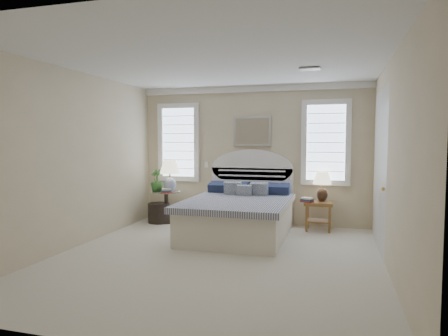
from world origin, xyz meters
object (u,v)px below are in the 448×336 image
lamp_left (170,172)px  lamp_right (322,183)px  nightstand_right (318,210)px  side_table_left (166,203)px  bed (240,213)px  floor_pot (159,213)px

lamp_left → lamp_right: 2.92m
nightstand_right → lamp_right: (0.06, 0.09, 0.48)m
side_table_left → lamp_right: lamp_right is taller
bed → floor_pot: (-1.80, 0.56, -0.19)m
lamp_right → side_table_left: bearing=-176.5°
bed → lamp_left: bearing=160.8°
floor_pot → lamp_right: size_ratio=0.79×
bed → lamp_left: bed is taller
side_table_left → lamp_left: bearing=-27.4°
nightstand_right → floor_pot: bearing=-177.5°
side_table_left → nightstand_right: side_table_left is taller
bed → lamp_right: size_ratio=4.17×
nightstand_right → lamp_right: size_ratio=0.97×
side_table_left → floor_pot: 0.24m
lamp_left → lamp_right: size_ratio=1.16×
bed → nightstand_right: bearing=28.0°
bed → lamp_right: (1.36, 0.78, 0.48)m
floor_pot → lamp_right: 3.23m
bed → side_table_left: 1.75m
side_table_left → nightstand_right: size_ratio=1.19×
side_table_left → lamp_left: 0.64m
floor_pot → lamp_right: bearing=4.0°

